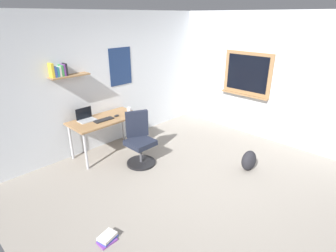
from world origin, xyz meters
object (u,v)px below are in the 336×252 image
at_px(computer_mouse, 116,116).
at_px(coffee_mug, 129,110).
at_px(desk, 105,122).
at_px(office_chair, 140,142).
at_px(keyboard, 104,120).
at_px(backpack, 249,160).
at_px(laptop, 86,118).
at_px(book_stack_on_floor, 107,238).

distance_m(computer_mouse, coffee_mug, 0.34).
relative_size(desk, office_chair, 1.37).
distance_m(desk, computer_mouse, 0.25).
height_order(keyboard, backpack, keyboard).
xyz_separation_m(desk, computer_mouse, (0.21, -0.08, 0.09)).
bearing_deg(laptop, computer_mouse, -24.85).
relative_size(computer_mouse, backpack, 0.29).
distance_m(desk, keyboard, 0.13).
bearing_deg(keyboard, laptop, 134.07).
bearing_deg(coffee_mug, computer_mouse, -171.51).
relative_size(backpack, book_stack_on_floor, 1.46).
relative_size(office_chair, computer_mouse, 9.13).
height_order(desk, office_chair, office_chair).
xyz_separation_m(computer_mouse, backpack, (1.15, -2.21, -0.56)).
height_order(office_chair, backpack, office_chair).
relative_size(desk, keyboard, 3.51).
bearing_deg(book_stack_on_floor, desk, 56.06).
relative_size(computer_mouse, coffee_mug, 1.13).
xyz_separation_m(coffee_mug, backpack, (0.81, -2.26, -0.59)).
xyz_separation_m(keyboard, book_stack_on_floor, (-1.21, -1.82, -0.69)).
bearing_deg(desk, office_chair, -74.30).
bearing_deg(laptop, keyboard, -45.93).
relative_size(computer_mouse, book_stack_on_floor, 0.42).
relative_size(office_chair, keyboard, 2.57).
bearing_deg(book_stack_on_floor, computer_mouse, 50.60).
xyz_separation_m(computer_mouse, coffee_mug, (0.34, 0.05, 0.03)).
xyz_separation_m(office_chair, coffee_mug, (0.34, 0.71, 0.36)).
bearing_deg(office_chair, desk, 105.70).
xyz_separation_m(laptop, coffee_mug, (0.84, -0.18, -0.01)).
relative_size(laptop, coffee_mug, 3.37).
bearing_deg(computer_mouse, coffee_mug, 8.49).
bearing_deg(office_chair, computer_mouse, 89.53).
bearing_deg(backpack, coffee_mug, 109.74).
bearing_deg(backpack, office_chair, 126.67).
bearing_deg(computer_mouse, book_stack_on_floor, -129.40).
bearing_deg(office_chair, backpack, -53.33).
distance_m(desk, laptop, 0.36).
bearing_deg(coffee_mug, desk, 176.73).
height_order(desk, laptop, laptop).
xyz_separation_m(office_chair, keyboard, (-0.27, 0.66, 0.32)).
height_order(laptop, coffee_mug, laptop).
xyz_separation_m(coffee_mug, book_stack_on_floor, (-1.83, -1.87, -0.72)).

